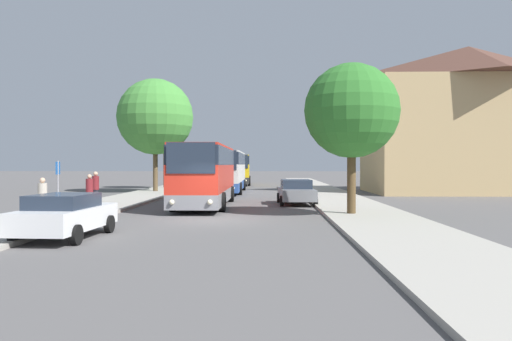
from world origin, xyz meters
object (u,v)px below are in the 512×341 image
Objects in this scene: parked_car_right_near at (296,191)px; tree_left_near at (155,117)px; bus_rear at (239,169)px; pedestrian_walking_back at (89,192)px; tree_left_far at (165,131)px; bus_middle at (227,171)px; parked_car_left_curb at (65,215)px; pedestrian_waiting_far at (43,199)px; tree_right_near at (352,111)px; pedestrian_waiting_near at (96,189)px; bus_stop_sign at (58,180)px; bus_front at (206,174)px.

tree_left_near is at bearing -49.20° from parked_car_right_near.
pedestrian_walking_back is at bearing -101.31° from bus_rear.
tree_left_far reaches higher than bus_rear.
bus_middle is 2.70× the size of parked_car_left_curb.
tree_left_near is (-0.49, 22.05, 5.41)m from pedestrian_waiting_far.
tree_right_near is (13.49, -18.91, -1.56)m from tree_left_near.
pedestrian_waiting_far is (0.19, -6.69, -0.08)m from pedestrian_waiting_near.
pedestrian_waiting_near is at bearing -110.41° from bus_middle.
pedestrian_waiting_far reaches higher than parked_car_left_curb.
parked_car_right_near is at bearing -57.84° from tree_left_far.
bus_middle is 7.61m from tree_left_near.
bus_stop_sign is at bearing 173.85° from pedestrian_waiting_near.
bus_rear is 5.92× the size of pedestrian_walking_back.
tree_left_near is (-0.67, 17.26, 5.38)m from pedestrian_walking_back.
bus_middle reaches higher than bus_rear.
tree_right_near is at bearing -36.76° from bus_front.
bus_front is 2.43× the size of parked_car_right_near.
bus_rear is 5.58× the size of pedestrian_waiting_near.
bus_stop_sign reaches higher than pedestrian_walking_back.
bus_middle is at bearing -92.19° from bus_rear.
parked_car_right_near is at bearing -67.77° from bus_middle.
bus_front is 2.59× the size of parked_car_left_curb.
bus_stop_sign is 3.39m from pedestrian_waiting_near.
parked_car_left_curb is at bearing -65.12° from bus_stop_sign.
parked_car_left_curb is at bearing -96.93° from bus_middle.
tree_left_far is 1.12× the size of tree_right_near.
parked_car_right_near is 1.94× the size of bus_stop_sign.
parked_car_left_curb is 16.21m from parked_car_right_near.
bus_rear is 4.29× the size of bus_stop_sign.
bus_rear is at bearing 89.41° from bus_front.
bus_stop_sign is 0.26× the size of tree_left_near.
tree_right_near reaches higher than pedestrian_waiting_near.
tree_right_near is at bearing -61.38° from tree_left_far.
bus_stop_sign is (-6.39, -35.04, -0.18)m from bus_rear.
parked_car_left_curb is at bearing -145.85° from tree_right_near.
bus_stop_sign is 1.82m from pedestrian_walking_back.
pedestrian_walking_back is at bearing 53.80° from bus_stop_sign.
bus_stop_sign reaches higher than pedestrian_waiting_far.
bus_middle is at bearing 110.93° from tree_right_near.
tree_left_far reaches higher than tree_right_near.
bus_front reaches higher than parked_car_left_curb.
bus_rear reaches higher than bus_stop_sign.
pedestrian_walking_back is (0.17, 4.79, 0.02)m from pedestrian_waiting_far.
parked_car_left_curb is 13.25m from tree_right_near.
pedestrian_waiting_near is 6.70m from pedestrian_waiting_far.
tree_right_near reaches higher than pedestrian_walking_back.
parked_car_left_curb is 2.52× the size of pedestrian_walking_back.
bus_rear is 32.28m from pedestrian_waiting_near.
bus_stop_sign reaches higher than pedestrian_waiting_near.
parked_car_left_curb is at bearing -160.48° from pedestrian_waiting_near.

